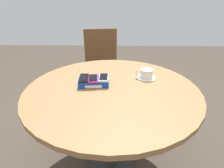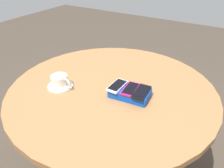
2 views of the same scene
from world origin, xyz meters
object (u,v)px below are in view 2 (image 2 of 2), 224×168
(round_table, at_px, (112,101))
(saucer, at_px, (60,86))
(phone_box, at_px, (130,93))
(phone_magenta, at_px, (131,89))
(phone_white, at_px, (117,86))
(phone_black, at_px, (142,92))
(coffee_cup, at_px, (60,81))

(round_table, relative_size, saucer, 8.17)
(round_table, relative_size, phone_box, 5.40)
(phone_magenta, xyz_separation_m, phone_white, (0.07, 0.01, 0.00))
(phone_box, height_order, phone_black, phone_black)
(phone_magenta, distance_m, coffee_cup, 0.38)
(phone_white, bearing_deg, phone_magenta, -170.10)
(phone_white, height_order, coffee_cup, coffee_cup)
(phone_magenta, height_order, saucer, phone_magenta)
(phone_black, distance_m, phone_magenta, 0.06)
(round_table, bearing_deg, saucer, 30.17)
(phone_box, bearing_deg, coffee_cup, 17.31)
(phone_box, relative_size, coffee_cup, 1.68)
(phone_magenta, bearing_deg, phone_box, 19.29)
(round_table, xyz_separation_m, phone_magenta, (-0.12, 0.03, 0.14))
(phone_magenta, bearing_deg, coffee_cup, 17.32)
(saucer, height_order, coffee_cup, coffee_cup)
(phone_box, bearing_deg, phone_black, -179.27)
(phone_magenta, xyz_separation_m, coffee_cup, (0.36, 0.11, -0.01))
(round_table, bearing_deg, phone_magenta, 167.53)
(saucer, bearing_deg, round_table, -149.83)
(phone_magenta, relative_size, coffee_cup, 1.07)
(round_table, bearing_deg, coffee_cup, 30.49)
(phone_black, height_order, phone_magenta, phone_black)
(phone_box, distance_m, phone_black, 0.07)
(phone_black, bearing_deg, round_table, -8.51)
(phone_magenta, bearing_deg, saucer, 17.18)
(round_table, xyz_separation_m, phone_black, (-0.18, 0.03, 0.14))
(phone_magenta, height_order, coffee_cup, coffee_cup)
(phone_box, distance_m, saucer, 0.38)
(phone_box, distance_m, phone_white, 0.07)
(coffee_cup, bearing_deg, phone_black, -164.98)
(phone_box, height_order, phone_magenta, phone_magenta)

